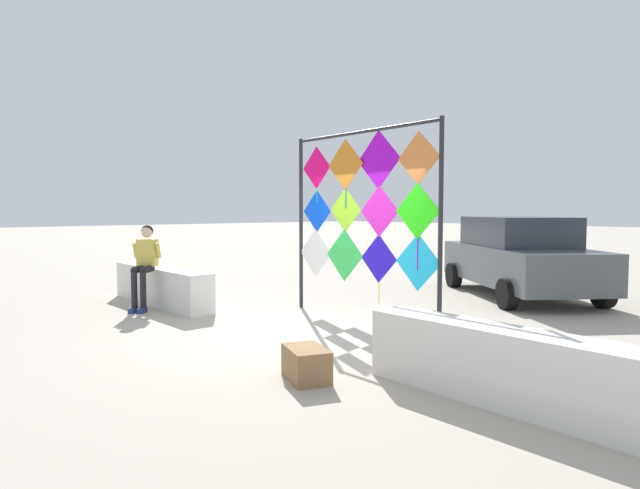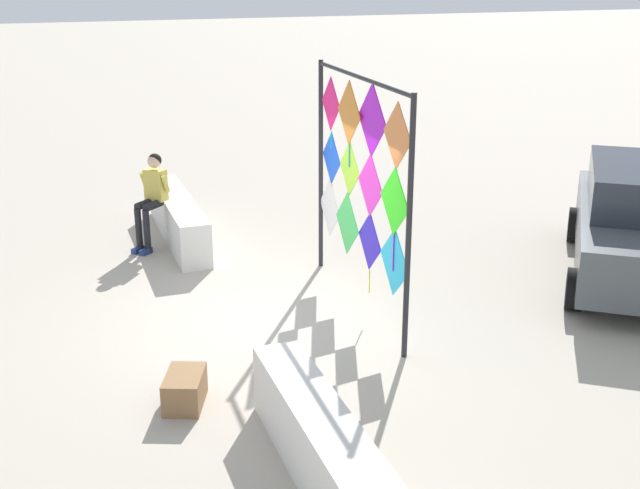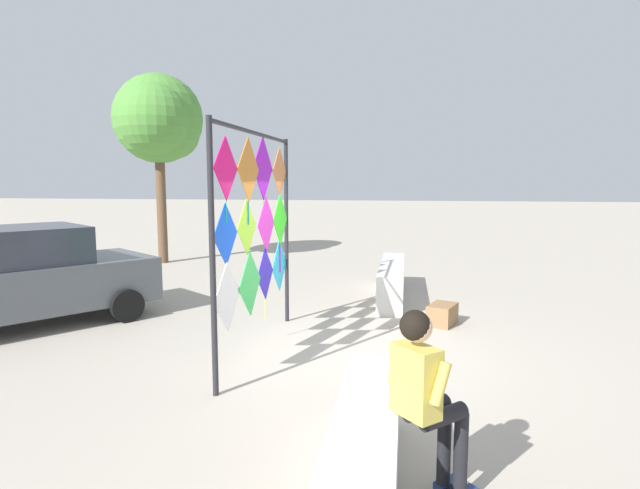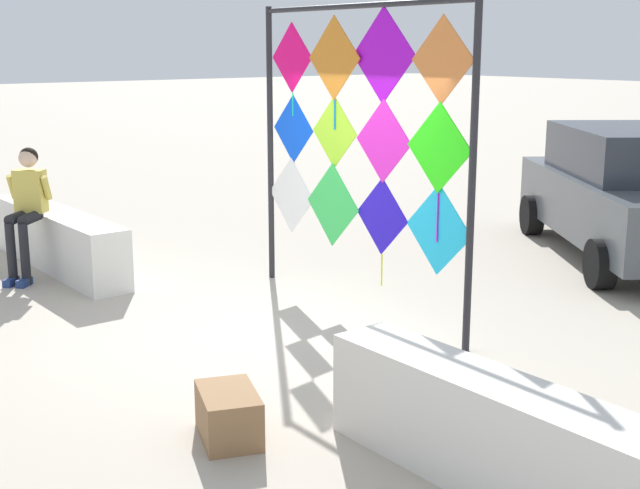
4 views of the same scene
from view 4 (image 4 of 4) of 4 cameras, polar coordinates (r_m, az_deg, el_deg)
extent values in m
plane|color=#ADA393|center=(8.63, -3.95, -5.93)|extent=(120.00, 120.00, 0.00)
cube|color=silver|center=(11.56, -16.85, 0.31)|extent=(3.30, 0.50, 0.74)
cube|color=silver|center=(5.55, 14.02, -13.22)|extent=(3.30, 0.50, 0.74)
cylinder|color=#232328|center=(10.42, -3.27, 6.43)|extent=(0.07, 0.07, 3.22)
cylinder|color=#232328|center=(7.90, 9.94, 4.19)|extent=(0.07, 0.07, 3.22)
cylinder|color=#232328|center=(9.03, 2.53, 15.36)|extent=(3.29, 0.14, 0.06)
cube|color=white|center=(10.14, -1.89, 3.23)|extent=(0.88, 0.04, 0.88)
cube|color=#32CD52|center=(9.48, 0.82, 2.62)|extent=(0.91, 0.04, 0.91)
cube|color=#2312CC|center=(8.88, 4.08, 1.85)|extent=(0.79, 0.03, 0.79)
cylinder|color=#D3E516|center=(9.02, 4.07, -1.68)|extent=(0.02, 0.02, 0.34)
cube|color=#1BC0F6|center=(8.30, 7.75, 0.96)|extent=(0.88, 0.04, 0.88)
cube|color=#0849F5|center=(10.02, -1.77, 7.57)|extent=(0.77, 0.03, 0.77)
cylinder|color=gold|center=(10.09, -1.70, 4.71)|extent=(0.02, 0.02, 0.24)
cube|color=#A3EE2B|center=(9.39, 0.95, 7.36)|extent=(0.77, 0.03, 0.77)
cube|color=#E725C7|center=(8.74, 4.17, 6.77)|extent=(0.84, 0.03, 0.84)
cube|color=#28F815|center=(8.16, 7.80, 6.29)|extent=(0.85, 0.03, 0.85)
cylinder|color=#D416E5|center=(8.26, 7.71, 1.76)|extent=(0.02, 0.02, 0.47)
cube|color=#F7086D|center=(9.96, -1.86, 12.15)|extent=(0.77, 0.03, 0.77)
cylinder|color=#16E58D|center=(9.99, -1.79, 9.18)|extent=(0.02, 0.02, 0.26)
cube|color=orange|center=(9.31, 0.92, 12.13)|extent=(0.87, 0.04, 0.87)
cylinder|color=#167FE5|center=(9.35, 0.96, 8.49)|extent=(0.02, 0.02, 0.31)
cube|color=#9E0BD1|center=(8.74, 4.17, 12.26)|extent=(0.95, 0.04, 0.95)
cylinder|color=#4CE516|center=(8.78, 4.14, 7.67)|extent=(0.02, 0.02, 0.46)
cube|color=orange|center=(8.11, 8.02, 11.89)|extent=(0.81, 0.03, 0.81)
cylinder|color=#1693E5|center=(8.14, 7.96, 8.13)|extent=(0.02, 0.02, 0.26)
cylinder|color=black|center=(10.94, -19.57, -0.59)|extent=(0.11, 0.11, 0.74)
cylinder|color=black|center=(11.03, -19.22, 1.68)|extent=(0.37, 0.39, 0.13)
cube|color=navy|center=(10.96, -19.59, -2.32)|extent=(0.24, 0.24, 0.09)
cylinder|color=black|center=(10.86, -18.78, -0.62)|extent=(0.11, 0.11, 0.74)
cylinder|color=black|center=(10.95, -18.44, 1.66)|extent=(0.37, 0.39, 0.13)
cube|color=navy|center=(10.88, -18.80, -2.37)|extent=(0.24, 0.24, 0.09)
cube|color=gold|center=(11.12, -18.45, 3.34)|extent=(0.40, 0.39, 0.52)
sphere|color=#DBB293|center=(11.06, -18.60, 5.38)|extent=(0.22, 0.22, 0.22)
sphere|color=black|center=(11.08, -18.56, 5.47)|extent=(0.22, 0.22, 0.22)
cylinder|color=gold|center=(11.20, -19.52, 3.59)|extent=(0.18, 0.18, 0.31)
cylinder|color=gold|center=(10.99, -17.49, 3.57)|extent=(0.18, 0.18, 0.31)
cube|color=#4C5156|center=(12.29, 19.92, 2.34)|extent=(4.70, 4.17, 0.79)
cube|color=#282D38|center=(12.34, 19.91, 5.74)|extent=(3.00, 2.82, 0.63)
cylinder|color=black|center=(10.66, 17.90, -1.22)|extent=(0.61, 0.54, 0.59)
cylinder|color=black|center=(13.47, 13.72, 1.90)|extent=(0.61, 0.54, 0.59)
cube|color=olive|center=(6.42, -6.01, -11.05)|extent=(0.72, 0.59, 0.36)
camera|label=1|loc=(1.26, -79.48, -45.06)|focal=30.46mm
camera|label=2|loc=(3.79, 113.96, 23.61)|focal=45.21mm
camera|label=3|loc=(14.49, -23.49, 10.74)|focal=28.82mm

